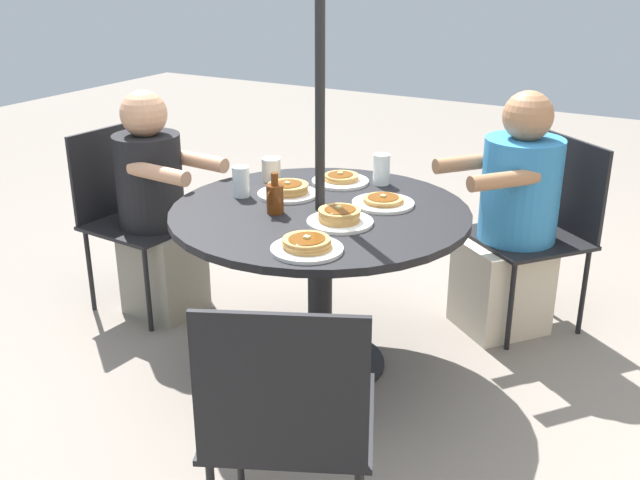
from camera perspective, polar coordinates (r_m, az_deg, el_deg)
The scene contains 17 objects.
ground_plane at distance 3.37m, azimuth 0.00°, elevation -9.34°, with size 12.00×12.00×0.00m, color gray.
patio_table at distance 3.10m, azimuth 0.00°, elevation 0.31°, with size 1.23×1.23×0.72m.
umbrella_pole at distance 2.95m, azimuth 0.00°, elevation 10.10°, with size 0.04×0.04×2.28m, color black.
patio_chair_north at distance 2.13m, azimuth -2.47°, elevation -13.14°, with size 0.63×0.63×0.90m.
patio_chair_east at distance 3.68m, azimuth 16.71°, elevation 1.35°, with size 0.67×0.67×0.90m.
diner_east at distance 3.57m, azimuth 14.41°, elevation 1.09°, with size 0.61×0.58×1.14m.
patio_chair_south at distance 3.84m, azimuth -14.28°, elevation 2.45°, with size 0.51×0.51×0.90m.
diner_south at distance 3.72m, azimuth -12.38°, elevation 2.01°, with size 0.35×0.54×1.11m.
pancake_plate_a at distance 3.23m, azimuth -2.46°, elevation 3.78°, with size 0.26×0.26×0.06m.
pancake_plate_b at distance 2.63m, azimuth -1.00°, elevation -0.44°, with size 0.26×0.26×0.06m.
pancake_plate_c at distance 3.12m, azimuth 4.83°, elevation 2.92°, with size 0.26×0.26×0.05m.
pancake_plate_d at distance 2.89m, azimuth 1.50°, elevation 1.70°, with size 0.26×0.26×0.07m.
pancake_plate_e at distance 3.40m, azimuth 1.58°, elevation 4.63°, with size 0.26×0.26×0.05m.
syrup_bottle at distance 3.00m, azimuth -3.46°, elevation 3.25°, with size 0.09×0.07×0.17m.
coffee_cup at distance 3.43m, azimuth -3.74°, elevation 5.40°, with size 0.09×0.09×0.11m.
drinking_glass_a at distance 3.38m, azimuth 4.70°, elevation 5.39°, with size 0.08×0.08×0.14m, color silver.
drinking_glass_b at distance 3.22m, azimuth -6.04°, elevation 4.45°, with size 0.07×0.07×0.13m, color silver.
Camera 1 is at (2.51, 1.43, 1.73)m, focal length 42.00 mm.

